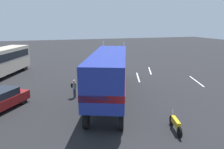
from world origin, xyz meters
name	(u,v)px	position (x,y,z in m)	size (l,w,h in m)	color
ground_plane	(109,78)	(0.00, 0.00, 0.00)	(120.00, 120.00, 0.00)	#232326
lane_stripe_near	(138,77)	(-0.89, -3.50, 0.01)	(4.40, 0.16, 0.01)	silver
lane_stripe_mid	(150,71)	(1.84, -6.53, 0.01)	(4.40, 0.16, 0.01)	silver
lane_stripe_far	(196,81)	(-4.41, -9.17, 0.01)	(4.40, 0.16, 0.01)	silver
semi_truck	(110,70)	(-6.65, 1.77, 2.52)	(14.09, 7.49, 4.50)	silver
person_bystander	(74,88)	(-5.60, 4.78, 0.89)	(0.38, 0.48, 1.63)	#2D3347
parked_car	(0,100)	(-6.63, 10.43, 0.81)	(4.62, 4.04, 1.57)	maroon
motorcycle	(175,124)	(-13.24, -0.42, 0.48)	(2.06, 0.66, 1.12)	black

